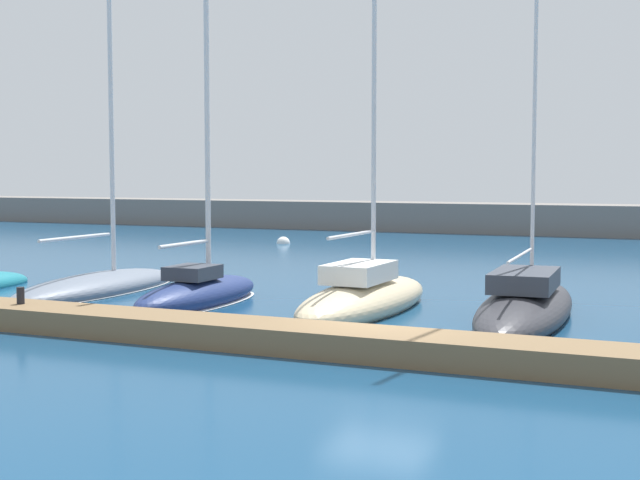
{
  "coord_description": "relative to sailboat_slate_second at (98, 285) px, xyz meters",
  "views": [
    {
      "loc": [
        6.83,
        -18.96,
        3.95
      ],
      "look_at": [
        -3.65,
        4.87,
        2.0
      ],
      "focal_mm": 49.5,
      "sensor_mm": 36.0,
      "label": 1
    }
  ],
  "objects": [
    {
      "name": "ground_plane",
      "position": [
        11.76,
        -4.85,
        -0.25
      ],
      "size": [
        120.0,
        120.0,
        0.0
      ],
      "primitive_type": "plane",
      "color": "navy"
    },
    {
      "name": "sailboat_slate_second",
      "position": [
        0.0,
        0.0,
        0.0
      ],
      "size": [
        2.59,
        8.25,
        14.05
      ],
      "rotation": [
        0.0,
        0.0,
        1.59
      ],
      "color": "slate",
      "rests_on": "ground_plane"
    },
    {
      "name": "sailboat_navy_third",
      "position": [
        4.59,
        -1.1,
        0.17
      ],
      "size": [
        1.98,
        6.36,
        11.94
      ],
      "rotation": [
        0.0,
        0.0,
        1.59
      ],
      "color": "navy",
      "rests_on": "ground_plane"
    },
    {
      "name": "dock_bollard",
      "position": [
        2.34,
        -6.18,
        0.55
      ],
      "size": [
        0.2,
        0.2,
        0.44
      ],
      "primitive_type": "cylinder",
      "color": "black",
      "rests_on": "dock_pier"
    },
    {
      "name": "breakwater_seawall",
      "position": [
        11.76,
        34.96,
        0.74
      ],
      "size": [
        108.0,
        3.95,
        1.99
      ],
      "primitive_type": "cube",
      "color": "slate",
      "rests_on": "ground_plane"
    },
    {
      "name": "sailboat_charcoal_fifth",
      "position": [
        14.16,
        0.15,
        0.17
      ],
      "size": [
        2.76,
        9.51,
        20.5
      ],
      "rotation": [
        0.0,
        0.0,
        1.62
      ],
      "color": "#2D2D33",
      "rests_on": "ground_plane"
    },
    {
      "name": "sailboat_sand_fourth",
      "position": [
        9.64,
        -0.28,
        0.16
      ],
      "size": [
        2.47,
        8.0,
        12.44
      ],
      "rotation": [
        0.0,
        0.0,
        1.55
      ],
      "color": "beige",
      "rests_on": "ground_plane"
    },
    {
      "name": "mooring_buoy_white",
      "position": [
        -3.46,
        21.14,
        -0.25
      ],
      "size": [
        0.79,
        0.79,
        0.79
      ],
      "primitive_type": "sphere",
      "color": "white",
      "rests_on": "ground_plane"
    },
    {
      "name": "dock_pier",
      "position": [
        11.76,
        -6.18,
        0.04
      ],
      "size": [
        37.84,
        1.65,
        0.59
      ],
      "primitive_type": "cube",
      "color": "brown",
      "rests_on": "ground_plane"
    }
  ]
}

